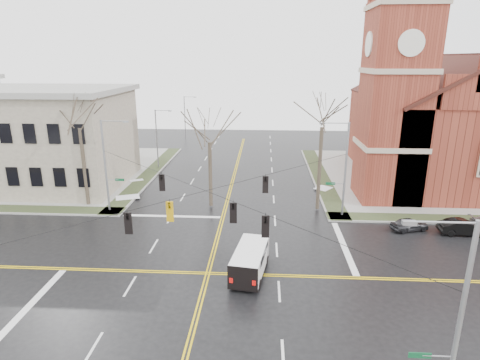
# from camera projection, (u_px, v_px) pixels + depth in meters

# --- Properties ---
(ground) EXTENTS (120.00, 120.00, 0.00)m
(ground) POSITION_uv_depth(u_px,v_px,m) (208.00, 273.00, 28.53)
(ground) COLOR black
(ground) RESTS_ON ground
(sidewalks) EXTENTS (80.00, 80.00, 0.17)m
(sidewalks) POSITION_uv_depth(u_px,v_px,m) (208.00, 272.00, 28.51)
(sidewalks) COLOR gray
(sidewalks) RESTS_ON ground
(road_markings) EXTENTS (100.00, 100.00, 0.01)m
(road_markings) POSITION_uv_depth(u_px,v_px,m) (208.00, 273.00, 28.53)
(road_markings) COLOR gold
(road_markings) RESTS_ON ground
(church) EXTENTS (24.28, 27.48, 27.50)m
(church) POSITION_uv_depth(u_px,v_px,m) (438.00, 112.00, 48.31)
(church) COLOR maroon
(church) RESTS_ON ground
(civic_building_a) EXTENTS (18.00, 14.00, 11.00)m
(civic_building_a) POSITION_uv_depth(u_px,v_px,m) (45.00, 139.00, 47.31)
(civic_building_a) COLOR gray
(civic_building_a) RESTS_ON ground
(signal_pole_ne) EXTENTS (2.75, 0.22, 9.00)m
(signal_pole_ne) POSITION_uv_depth(u_px,v_px,m) (344.00, 167.00, 37.42)
(signal_pole_ne) COLOR gray
(signal_pole_ne) RESTS_ON ground
(signal_pole_nw) EXTENTS (2.75, 0.22, 9.00)m
(signal_pole_nw) POSITION_uv_depth(u_px,v_px,m) (107.00, 163.00, 38.73)
(signal_pole_nw) COLOR gray
(signal_pole_nw) RESTS_ON ground
(signal_pole_se) EXTENTS (2.75, 0.22, 9.00)m
(signal_pole_se) POSITION_uv_depth(u_px,v_px,m) (455.00, 321.00, 15.45)
(signal_pole_se) COLOR gray
(signal_pole_se) RESTS_ON ground
(span_wires) EXTENTS (23.02, 23.02, 0.03)m
(span_wires) POSITION_uv_depth(u_px,v_px,m) (206.00, 191.00, 26.73)
(span_wires) COLOR black
(span_wires) RESTS_ON ground
(traffic_signals) EXTENTS (8.21, 8.26, 1.30)m
(traffic_signals) POSITION_uv_depth(u_px,v_px,m) (205.00, 205.00, 26.31)
(traffic_signals) COLOR black
(traffic_signals) RESTS_ON ground
(streetlight_north_a) EXTENTS (2.30, 0.20, 8.00)m
(streetlight_north_a) POSITION_uv_depth(u_px,v_px,m) (158.00, 136.00, 54.59)
(streetlight_north_a) COLOR gray
(streetlight_north_a) RESTS_ON ground
(streetlight_north_b) EXTENTS (2.30, 0.20, 8.00)m
(streetlight_north_b) POSITION_uv_depth(u_px,v_px,m) (186.00, 116.00, 73.69)
(streetlight_north_b) COLOR gray
(streetlight_north_b) RESTS_ON ground
(cargo_van) EXTENTS (2.76, 5.42, 1.97)m
(cargo_van) POSITION_uv_depth(u_px,v_px,m) (251.00, 258.00, 28.22)
(cargo_van) COLOR white
(cargo_van) RESTS_ON ground
(parked_car_a) EXTENTS (3.57, 2.25, 1.13)m
(parked_car_a) POSITION_uv_depth(u_px,v_px,m) (409.00, 224.00, 35.52)
(parked_car_a) COLOR black
(parked_car_a) RESTS_ON ground
(parked_car_b) EXTENTS (4.07, 1.47, 1.33)m
(parked_car_b) POSITION_uv_depth(u_px,v_px,m) (463.00, 227.00, 34.66)
(parked_car_b) COLOR black
(parked_car_b) RESTS_ON ground
(tree_nw_far) EXTENTS (4.00, 4.00, 11.97)m
(tree_nw_far) POSITION_uv_depth(u_px,v_px,m) (79.00, 122.00, 39.21)
(tree_nw_far) COLOR #372C23
(tree_nw_far) RESTS_ON ground
(tree_nw_near) EXTENTS (4.00, 4.00, 9.92)m
(tree_nw_near) POSITION_uv_depth(u_px,v_px,m) (210.00, 138.00, 39.23)
(tree_nw_near) COLOR #372C23
(tree_nw_near) RESTS_ON ground
(tree_ne) EXTENTS (4.00, 4.00, 12.37)m
(tree_ne) POSITION_uv_depth(u_px,v_px,m) (322.00, 122.00, 37.89)
(tree_ne) COLOR #372C23
(tree_ne) RESTS_ON ground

